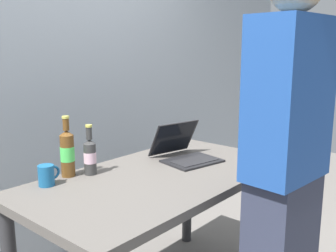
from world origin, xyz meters
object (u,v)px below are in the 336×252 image
Objects in this scene: beer_bottle_amber at (67,152)px; person_figure at (285,166)px; laptop at (185,151)px; coffee_mug at (47,175)px; beer_bottle_brown at (90,155)px.

person_figure reaches higher than beer_bottle_amber.
beer_bottle_amber is (-0.64, 0.27, 0.08)m from laptop.
coffee_mug is at bearing 118.29° from person_figure.
beer_bottle_brown is 2.35× the size of coffee_mug.
person_figure reaches higher than coffee_mug.
coffee_mug is at bearing 163.45° from laptop.
laptop is at bearing -16.55° from coffee_mug.
beer_bottle_amber is 0.17m from coffee_mug.
beer_bottle_brown is 0.25m from coffee_mug.
laptop is 0.70m from beer_bottle_amber.
beer_bottle_brown is (0.10, -0.06, -0.03)m from beer_bottle_amber.
coffee_mug is (-0.25, 0.02, -0.05)m from beer_bottle_brown.
laptop is 1.51× the size of beer_bottle_brown.
beer_bottle_brown is at bearing 106.33° from person_figure.
beer_bottle_amber is at bearing 146.65° from beer_bottle_brown.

